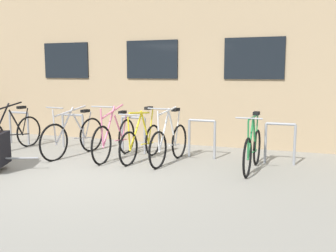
% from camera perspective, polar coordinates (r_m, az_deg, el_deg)
% --- Properties ---
extents(ground_plane, '(42.00, 42.00, 0.00)m').
position_cam_1_polar(ground_plane, '(6.75, -12.72, -6.90)').
color(ground_plane, gray).
extents(storefront_building, '(28.00, 6.91, 4.97)m').
position_cam_1_polar(storefront_building, '(12.65, 3.69, 11.43)').
color(storefront_building, tan).
rests_on(storefront_building, ground).
extents(bike_rack, '(6.57, 0.05, 0.78)m').
position_cam_1_polar(bike_rack, '(8.24, -5.12, -0.69)').
color(bike_rack, gray).
rests_on(bike_rack, ground).
extents(bicycle_white, '(0.44, 1.64, 1.09)m').
position_cam_1_polar(bicycle_white, '(7.34, 0.18, -2.44)').
color(bicycle_white, black).
rests_on(bicycle_white, ground).
extents(bicycle_green, '(0.44, 1.63, 1.02)m').
position_cam_1_polar(bicycle_green, '(6.95, 12.32, -3.32)').
color(bicycle_green, black).
rests_on(bicycle_green, ground).
extents(bicycle_silver, '(0.48, 1.82, 1.06)m').
position_cam_1_polar(bicycle_silver, '(8.20, -13.67, -1.48)').
color(bicycle_silver, black).
rests_on(bicycle_silver, ground).
extents(bicycle_yellow, '(0.44, 1.63, 1.04)m').
position_cam_1_polar(bicycle_yellow, '(7.58, -3.92, -2.25)').
color(bicycle_yellow, black).
rests_on(bicycle_yellow, ground).
extents(bicycle_pink, '(0.44, 1.81, 1.10)m').
position_cam_1_polar(bicycle_pink, '(7.78, -7.81, -1.82)').
color(bicycle_pink, black).
rests_on(bicycle_pink, ground).
extents(bicycle_black, '(0.44, 1.76, 1.10)m').
position_cam_1_polar(bicycle_black, '(9.19, -22.16, -0.90)').
color(bicycle_black, black).
rests_on(bicycle_black, ground).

